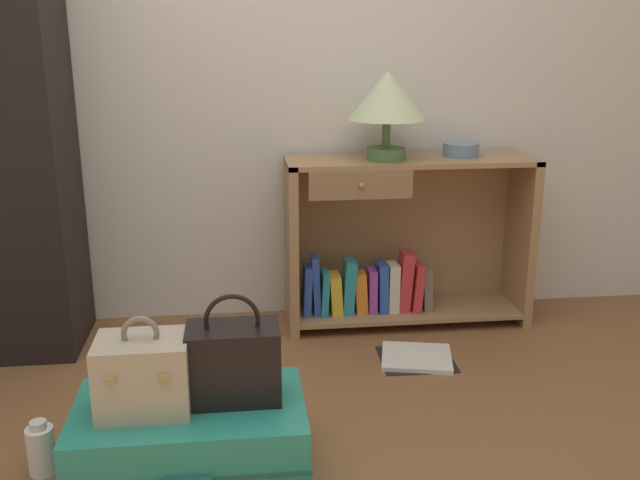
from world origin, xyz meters
TOP-DOWN VIEW (x-y plane):
  - back_wall at (0.00, 1.50)m, footprint 6.40×0.10m
  - bookshelf at (0.66, 1.28)m, footprint 1.09×0.33m
  - table_lamp at (0.59, 1.24)m, footprint 0.33×0.33m
  - bowl at (0.94, 1.29)m, footprint 0.16×0.16m
  - suitcase_large at (-0.21, 0.16)m, footprint 0.68×0.44m
  - train_case at (-0.33, 0.15)m, footprint 0.26×0.20m
  - handbag at (-0.08, 0.18)m, footprint 0.27×0.16m
  - bottle at (-0.66, 0.23)m, footprint 0.08×0.08m
  - open_book_on_floor at (0.66, 0.85)m, footprint 0.33×0.31m

SIDE VIEW (x-z plane):
  - open_book_on_floor at x=0.66m, z-range 0.00..0.02m
  - bottle at x=-0.66m, z-range -0.01..0.17m
  - suitcase_large at x=-0.21m, z-range 0.00..0.24m
  - train_case at x=-0.33m, z-range 0.20..0.50m
  - handbag at x=-0.08m, z-range 0.19..0.52m
  - bookshelf at x=0.66m, z-range -0.02..0.74m
  - bowl at x=0.94m, z-range 0.76..0.82m
  - table_lamp at x=0.59m, z-range 0.83..1.21m
  - back_wall at x=0.00m, z-range 0.00..2.60m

